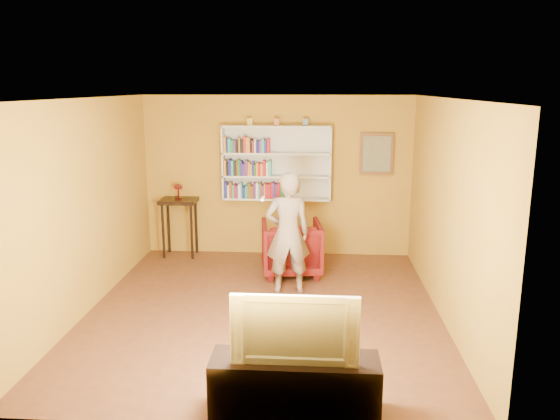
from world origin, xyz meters
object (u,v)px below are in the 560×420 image
(ruby_lustre, at_px, (178,188))
(tv_cabinet, at_px, (295,386))
(person, at_px, (288,233))
(television, at_px, (295,325))
(console_table, at_px, (179,209))
(armchair, at_px, (292,248))
(bookshelf, at_px, (277,163))

(ruby_lustre, xyz_separation_m, tv_cabinet, (2.14, -4.50, -0.91))
(person, bearing_deg, television, 82.49)
(person, xyz_separation_m, tv_cabinet, (0.22, -2.92, -0.59))
(console_table, bearing_deg, person, -39.48)
(console_table, height_order, person, person)
(armchair, xyz_separation_m, person, (-0.02, -0.79, 0.44))
(person, bearing_deg, console_table, -51.22)
(console_table, height_order, armchair, console_table)
(console_table, height_order, television, television)
(bookshelf, relative_size, person, 1.05)
(television, bearing_deg, bookshelf, 96.32)
(armchair, distance_m, person, 0.90)
(television, bearing_deg, armchair, 93.35)
(bookshelf, bearing_deg, armchair, -72.88)
(console_table, distance_m, person, 2.49)
(ruby_lustre, distance_m, armchair, 2.23)
(console_table, relative_size, ruby_lustre, 3.86)
(armchair, bearing_deg, ruby_lustre, -29.78)
(armchair, bearing_deg, console_table, -29.78)
(bookshelf, height_order, television, bookshelf)
(bookshelf, xyz_separation_m, person, (0.28, -1.74, -0.74))
(ruby_lustre, height_order, tv_cabinet, ruby_lustre)
(tv_cabinet, bearing_deg, ruby_lustre, 115.40)
(bookshelf, distance_m, television, 4.75)
(tv_cabinet, bearing_deg, console_table, 115.40)
(bookshelf, relative_size, tv_cabinet, 1.22)
(bookshelf, xyz_separation_m, console_table, (-1.64, -0.16, -0.78))
(bookshelf, bearing_deg, person, -80.98)
(armchair, bearing_deg, bookshelf, -80.33)
(person, distance_m, tv_cabinet, 2.99)
(ruby_lustre, relative_size, armchair, 0.28)
(console_table, bearing_deg, tv_cabinet, -64.60)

